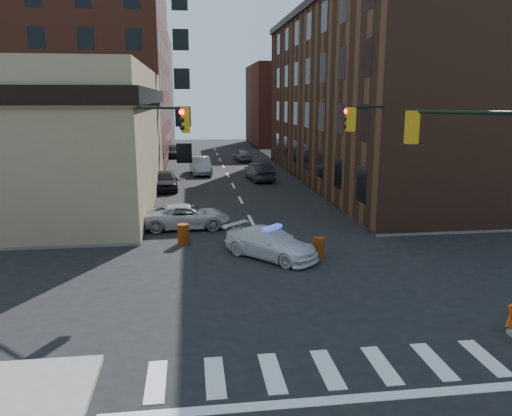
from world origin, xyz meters
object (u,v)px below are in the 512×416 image
object	(u,v)px
pedestrian_b	(30,225)
barrel_road	(319,247)
parked_car_enear	(259,172)
pickup	(187,216)
pedestrian_a	(116,225)
parked_car_wfar	(201,166)
barrel_bank	(183,234)
police_car	(271,243)
parked_car_wnear	(166,180)
barricade_nw_a	(124,228)

from	to	relation	value
pedestrian_b	barrel_road	xyz separation A→B (m)	(13.43, -3.37, -0.65)
parked_car_enear	pickup	bearing A→B (deg)	61.36
pedestrian_a	parked_car_wfar	bearing A→B (deg)	119.07
barrel_bank	pickup	bearing A→B (deg)	86.44
police_car	barrel_road	world-z (taller)	police_car
pedestrian_b	parked_car_enear	bearing A→B (deg)	40.67
parked_car_wnear	parked_car_enear	size ratio (longest dim) A/B	0.94
parked_car_enear	barricade_nw_a	world-z (taller)	parked_car_enear
parked_car_wnear	barrel_bank	xyz separation A→B (m)	(1.51, -15.20, -0.27)
parked_car_enear	pedestrian_a	size ratio (longest dim) A/B	2.94
police_car	parked_car_enear	xyz separation A→B (m)	(2.46, 21.52, 0.12)
police_car	barrel_bank	size ratio (longest dim) A/B	4.63
pedestrian_b	barrel_bank	world-z (taller)	pedestrian_b
police_car	parked_car_wfar	xyz separation A→B (m)	(-2.54, 26.03, 0.15)
parked_car_wfar	barrel_road	world-z (taller)	parked_car_wfar
barricade_nw_a	parked_car_wfar	bearing A→B (deg)	69.09
barrel_bank	barricade_nw_a	distance (m)	3.10
pickup	barricade_nw_a	distance (m)	3.77
police_car	parked_car_enear	size ratio (longest dim) A/B	0.96
pedestrian_a	barricade_nw_a	xyz separation A→B (m)	(0.31, 0.56, -0.33)
parked_car_wnear	parked_car_wfar	distance (m)	8.60
parked_car_enear	barricade_nw_a	xyz separation A→B (m)	(-9.37, -17.81, -0.16)
police_car	pedestrian_b	xyz separation A→B (m)	(-11.26, 3.15, 0.44)
pickup	barrel_road	world-z (taller)	pickup
pickup	barrel_road	size ratio (longest dim) A/B	5.23
police_car	parked_car_enear	bearing A→B (deg)	40.52
parked_car_wfar	barrel_bank	distance (m)	23.32
barrel_road	barrel_bank	bearing A→B (deg)	154.10
pickup	pedestrian_a	distance (m)	4.36
pedestrian_a	barricade_nw_a	world-z (taller)	pedestrian_a
police_car	parked_car_wfar	size ratio (longest dim) A/B	0.93
parked_car_enear	barrel_road	size ratio (longest dim) A/B	5.23
police_car	parked_car_wnear	xyz separation A→B (m)	(-5.47, 17.95, 0.10)
police_car	parked_car_enear	distance (m)	21.67
police_car	barricade_nw_a	world-z (taller)	police_car
police_car	parked_car_wnear	size ratio (longest dim) A/B	1.02
parked_car_wnear	pedestrian_b	world-z (taller)	pedestrian_b
barrel_bank	barricade_nw_a	xyz separation A→B (m)	(-2.95, 0.96, 0.13)
pedestrian_b	barricade_nw_a	distance (m)	4.42
pickup	pedestrian_b	bearing A→B (deg)	108.04
police_car	pedestrian_a	distance (m)	7.89
pickup	pedestrian_a	bearing A→B (deg)	126.09
barrel_road	barrel_bank	distance (m)	6.81
police_car	barrel_bank	world-z (taller)	police_car
barrel_road	parked_car_wnear	bearing A→B (deg)	112.78
pedestrian_b	barrel_road	bearing A→B (deg)	-26.67
pedestrian_a	pickup	bearing A→B (deg)	78.17
parked_car_enear	pedestrian_b	bearing A→B (deg)	46.22
pedestrian_b	barrel_bank	xyz separation A→B (m)	(7.30, -0.40, -0.61)
pickup	barrel_bank	xyz separation A→B (m)	(-0.19, -3.05, -0.17)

